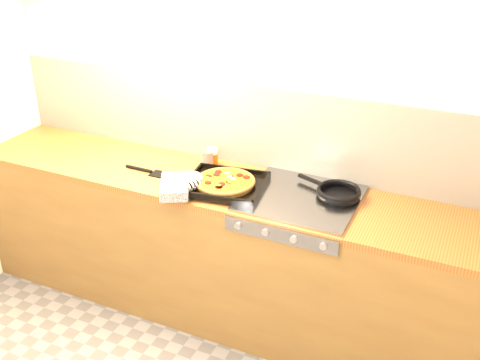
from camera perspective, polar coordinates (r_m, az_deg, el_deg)
The scene contains 9 objects.
room_shell at distance 3.30m, azimuth 0.67°, elevation 5.61°, with size 3.20×3.20×3.20m.
counter_run at distance 3.39m, azimuth -1.40°, elevation -7.11°, with size 3.20×0.62×0.90m.
stovetop at distance 3.01m, azimuth 6.22°, elevation -1.86°, with size 0.60×0.56×0.02m, color gray.
pizza_on_tray at distance 3.07m, azimuth -2.89°, elevation -0.30°, with size 0.57×0.55×0.07m.
frying_pan at distance 3.03m, azimuth 9.91°, elevation -1.25°, with size 0.41×0.31×0.04m.
tomato_can at distance 3.32m, azimuth -3.37°, elevation 2.06°, with size 0.09×0.09×0.11m.
juice_glass at distance 3.35m, azimuth -2.81°, elevation 2.31°, with size 0.08×0.08×0.11m.
wooden_spoon at distance 3.26m, azimuth 0.91°, elevation 0.68°, with size 0.30×0.09×0.02m.
black_spatula at distance 3.33m, azimuth -9.39°, elevation 0.91°, with size 0.28×0.09×0.02m.
Camera 1 is at (1.26, -1.43, 2.33)m, focal length 42.00 mm.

